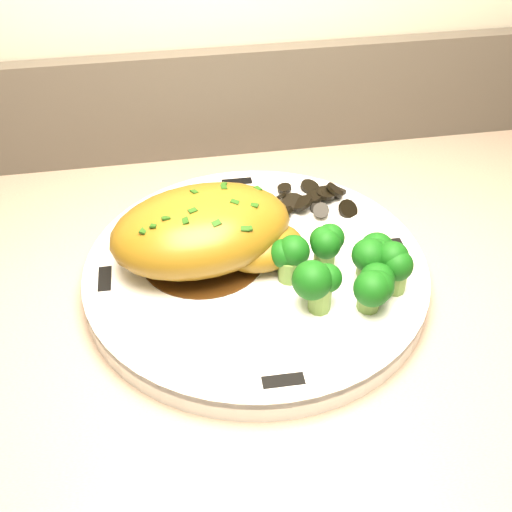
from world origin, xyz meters
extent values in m
cylinder|color=white|center=(-0.06, 1.76, 0.97)|extent=(0.32, 0.32, 0.02)
cube|color=black|center=(-0.06, 1.89, 0.98)|extent=(0.03, 0.01, 0.00)
cube|color=black|center=(-0.19, 1.76, 0.98)|extent=(0.01, 0.03, 0.00)
cube|color=black|center=(-0.06, 1.63, 0.98)|extent=(0.03, 0.01, 0.00)
cube|color=black|center=(0.07, 1.76, 0.98)|extent=(0.01, 0.03, 0.00)
cylinder|color=#3A1F0A|center=(-0.11, 1.78, 0.98)|extent=(0.11, 0.11, 0.00)
ellipsoid|color=#876117|center=(-0.11, 1.78, 1.01)|extent=(0.17, 0.13, 0.06)
ellipsoid|color=#876117|center=(-0.06, 1.76, 0.99)|extent=(0.08, 0.07, 0.03)
cube|color=#1A420D|center=(-0.15, 1.78, 1.03)|extent=(0.01, 0.01, 0.00)
cube|color=#1A420D|center=(-0.14, 1.78, 1.03)|extent=(0.01, 0.01, 0.00)
cube|color=#1A420D|center=(-0.12, 1.78, 1.04)|extent=(0.01, 0.01, 0.00)
cube|color=#1A420D|center=(-0.10, 1.79, 1.04)|extent=(0.01, 0.01, 0.00)
cube|color=#1A420D|center=(-0.08, 1.79, 1.03)|extent=(0.01, 0.01, 0.00)
cube|color=#1A420D|center=(-0.06, 1.79, 1.03)|extent=(0.01, 0.01, 0.00)
cylinder|color=black|center=(0.03, 1.84, 0.98)|extent=(0.02, 0.01, 0.01)
cylinder|color=black|center=(0.02, 1.85, 0.98)|extent=(0.02, 0.02, 0.01)
cylinder|color=black|center=(0.02, 1.86, 0.98)|extent=(0.02, 0.02, 0.01)
cylinder|color=black|center=(0.00, 1.86, 0.98)|extent=(0.02, 0.02, 0.01)
cylinder|color=black|center=(-0.01, 1.86, 0.98)|extent=(0.02, 0.02, 0.01)
cylinder|color=black|center=(-0.02, 1.86, 0.98)|extent=(0.02, 0.03, 0.02)
cylinder|color=black|center=(-0.03, 1.85, 0.98)|extent=(0.03, 0.03, 0.01)
cylinder|color=black|center=(-0.04, 1.84, 0.98)|extent=(0.02, 0.02, 0.00)
cylinder|color=black|center=(-0.03, 1.83, 0.98)|extent=(0.03, 0.03, 0.01)
cylinder|color=black|center=(-0.02, 1.82, 0.98)|extent=(0.03, 0.03, 0.02)
cylinder|color=black|center=(-0.01, 1.82, 0.98)|extent=(0.03, 0.03, 0.01)
cylinder|color=black|center=(0.00, 1.82, 0.98)|extent=(0.03, 0.03, 0.01)
cylinder|color=black|center=(0.02, 1.82, 0.98)|extent=(0.03, 0.03, 0.01)
cylinder|color=black|center=(0.02, 1.83, 0.98)|extent=(0.03, 0.03, 0.01)
cylinder|color=olive|center=(-0.04, 1.74, 0.99)|extent=(0.02, 0.02, 0.02)
sphere|color=#073509|center=(-0.04, 1.74, 1.00)|extent=(0.03, 0.03, 0.03)
cylinder|color=olive|center=(-0.01, 1.75, 0.99)|extent=(0.02, 0.02, 0.02)
sphere|color=#073509|center=(-0.01, 1.75, 1.00)|extent=(0.03, 0.03, 0.03)
cylinder|color=olive|center=(0.03, 1.73, 0.99)|extent=(0.02, 0.02, 0.02)
sphere|color=#073509|center=(0.03, 1.73, 1.00)|extent=(0.03, 0.03, 0.03)
cylinder|color=olive|center=(-0.02, 1.70, 0.99)|extent=(0.02, 0.02, 0.02)
sphere|color=#073509|center=(-0.02, 1.70, 1.00)|extent=(0.03, 0.03, 0.03)
cylinder|color=olive|center=(0.02, 1.69, 0.99)|extent=(0.02, 0.02, 0.02)
sphere|color=#073509|center=(0.02, 1.69, 1.00)|extent=(0.03, 0.03, 0.03)
cylinder|color=olive|center=(0.04, 1.71, 0.99)|extent=(0.02, 0.02, 0.02)
sphere|color=#073509|center=(0.04, 1.71, 1.00)|extent=(0.03, 0.03, 0.03)
camera|label=1|loc=(-0.13, 1.35, 1.34)|focal=45.00mm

